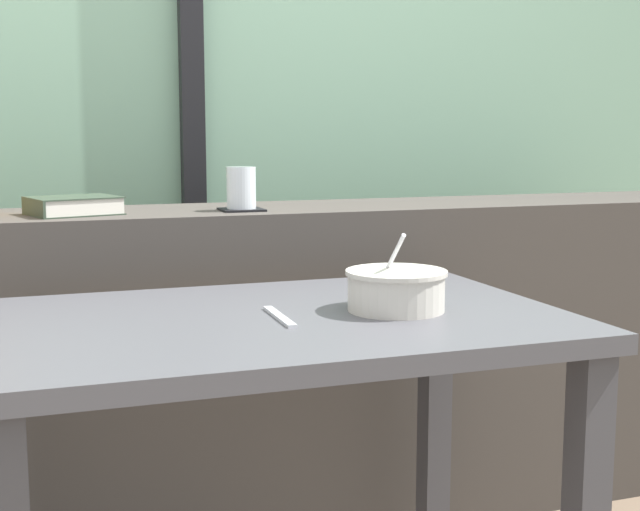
{
  "coord_description": "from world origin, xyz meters",
  "views": [
    {
      "loc": [
        -0.51,
        -1.55,
        1.03
      ],
      "look_at": [
        0.14,
        0.32,
        0.74
      ],
      "focal_mm": 48.9,
      "sensor_mm": 36.0,
      "label": 1
    }
  ],
  "objects_px": {
    "breakfast_table": "(278,377)",
    "soup_bowl": "(396,291)",
    "coaster_square": "(241,210)",
    "closed_book": "(73,206)",
    "juice_glass": "(241,189)",
    "fork_utensil": "(279,317)"
  },
  "relations": [
    {
      "from": "coaster_square",
      "to": "soup_bowl",
      "type": "xyz_separation_m",
      "value": [
        0.15,
        -0.59,
        -0.1
      ]
    },
    {
      "from": "breakfast_table",
      "to": "soup_bowl",
      "type": "bearing_deg",
      "value": -8.49
    },
    {
      "from": "breakfast_table",
      "to": "closed_book",
      "type": "xyz_separation_m",
      "value": [
        -0.31,
        0.58,
        0.28
      ]
    },
    {
      "from": "coaster_square",
      "to": "closed_book",
      "type": "bearing_deg",
      "value": 175.27
    },
    {
      "from": "breakfast_table",
      "to": "juice_glass",
      "type": "xyz_separation_m",
      "value": [
        0.07,
        0.55,
        0.31
      ]
    },
    {
      "from": "breakfast_table",
      "to": "soup_bowl",
      "type": "height_order",
      "value": "soup_bowl"
    },
    {
      "from": "soup_bowl",
      "to": "closed_book",
      "type": "bearing_deg",
      "value": 130.74
    },
    {
      "from": "fork_utensil",
      "to": "closed_book",
      "type": "bearing_deg",
      "value": 118.08
    },
    {
      "from": "juice_glass",
      "to": "soup_bowl",
      "type": "relative_size",
      "value": 0.53
    },
    {
      "from": "soup_bowl",
      "to": "fork_utensil",
      "type": "height_order",
      "value": "soup_bowl"
    },
    {
      "from": "closed_book",
      "to": "fork_utensil",
      "type": "bearing_deg",
      "value": -63.22
    },
    {
      "from": "coaster_square",
      "to": "juice_glass",
      "type": "distance_m",
      "value": 0.05
    },
    {
      "from": "coaster_square",
      "to": "fork_utensil",
      "type": "bearing_deg",
      "value": -97.66
    },
    {
      "from": "coaster_square",
      "to": "fork_utensil",
      "type": "relative_size",
      "value": 0.59
    },
    {
      "from": "juice_glass",
      "to": "closed_book",
      "type": "relative_size",
      "value": 0.44
    },
    {
      "from": "closed_book",
      "to": "fork_utensil",
      "type": "height_order",
      "value": "closed_book"
    },
    {
      "from": "breakfast_table",
      "to": "juice_glass",
      "type": "relative_size",
      "value": 10.32
    },
    {
      "from": "juice_glass",
      "to": "closed_book",
      "type": "xyz_separation_m",
      "value": [
        -0.39,
        0.03,
        -0.03
      ]
    },
    {
      "from": "breakfast_table",
      "to": "coaster_square",
      "type": "distance_m",
      "value": 0.61
    },
    {
      "from": "breakfast_table",
      "to": "coaster_square",
      "type": "xyz_separation_m",
      "value": [
        0.07,
        0.55,
        0.26
      ]
    },
    {
      "from": "juice_glass",
      "to": "fork_utensil",
      "type": "height_order",
      "value": "juice_glass"
    },
    {
      "from": "closed_book",
      "to": "fork_utensil",
      "type": "relative_size",
      "value": 1.32
    }
  ]
}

